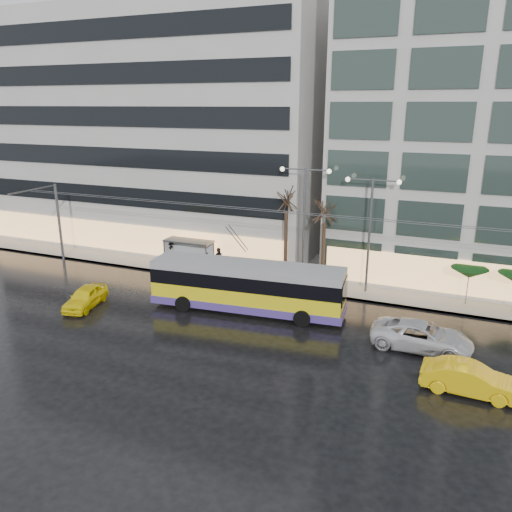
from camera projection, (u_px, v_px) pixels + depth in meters
The scene contains 18 objects.
ground at pixel (219, 336), 30.70m from camera, with size 140.00×140.00×0.00m, color black.
sidewalk at pixel (313, 271), 42.33m from camera, with size 80.00×10.00×0.15m, color gray.
kerb at pixel (295, 291), 37.96m from camera, with size 80.00×0.10×0.15m, color slate.
building_left at pixel (158, 130), 50.06m from camera, with size 34.00×14.00×22.00m, color #A4A29D.
trolleybus at pixel (247, 288), 34.01m from camera, with size 13.46×5.51×6.15m.
catenary at pixel (279, 240), 36.11m from camera, with size 42.24×5.12×7.00m.
bus_shelter at pixel (186, 247), 42.63m from camera, with size 4.20×1.60×2.51m.
street_lamp_near at pixel (304, 210), 37.77m from camera, with size 3.96×0.36×9.03m.
street_lamp_far at pixel (370, 219), 36.03m from camera, with size 3.96×0.36×8.53m.
tree_a at pixel (287, 194), 38.17m from camera, with size 3.20×3.20×8.40m.
tree_b at pixel (325, 205), 37.46m from camera, with size 3.20×3.20×7.70m.
parasol_a at pixel (469, 273), 34.62m from camera, with size 2.50×2.50×2.65m.
taxi_a at pixel (85, 297), 34.97m from camera, with size 1.71×4.24×1.45m, color yellow.
taxi_b at pixel (470, 379), 24.47m from camera, with size 1.62×4.65×1.53m, color yellow.
sedan_silver at pixel (422, 336), 28.94m from camera, with size 2.64×5.73×1.59m, color silver.
pedestrian_a at pixel (207, 253), 42.15m from camera, with size 1.09×1.11×2.19m.
pedestrian_b at pixel (218, 257), 43.00m from camera, with size 0.94×0.79×1.73m.
pedestrian_c at pixel (169, 252), 43.56m from camera, with size 1.34×1.03×2.11m.
Camera 1 is at (12.75, -24.93, 13.73)m, focal length 35.00 mm.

